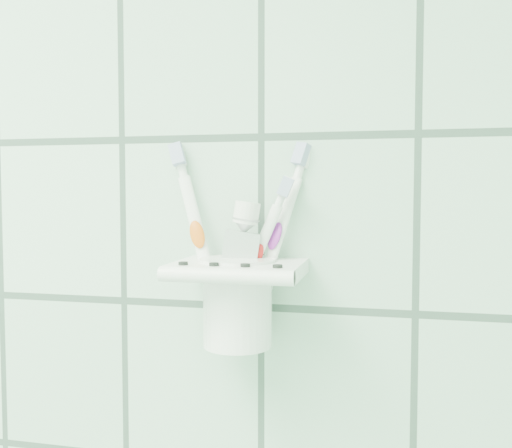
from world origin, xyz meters
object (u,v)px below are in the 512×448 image
toothpaste_tube (228,259)px  toothbrush_blue (246,234)px  toothbrush_orange (223,250)px  holder_bracket (239,271)px  cup (238,298)px  toothbrush_pink (223,232)px

toothpaste_tube → toothbrush_blue: bearing=-9.9°
toothbrush_orange → toothpaste_tube: size_ratio=1.20×
holder_bracket → toothbrush_orange: bearing=149.8°
holder_bracket → toothpaste_tube: bearing=149.0°
cup → toothbrush_blue: 0.07m
cup → toothpaste_tube: bearing=159.9°
holder_bracket → toothpaste_tube: toothpaste_tube is taller
toothbrush_blue → toothpaste_tube: size_ratio=1.44×
toothbrush_pink → toothbrush_blue: (0.02, 0.00, -0.00)m
toothbrush_pink → toothbrush_blue: toothbrush_pink is taller
toothbrush_pink → toothpaste_tube: toothbrush_pink is taller
toothbrush_blue → toothpaste_tube: (-0.02, 0.00, -0.03)m
toothbrush_pink → toothbrush_orange: bearing=94.4°
toothbrush_blue → toothbrush_orange: (-0.03, 0.00, -0.02)m
toothbrush_orange → toothpaste_tube: toothbrush_orange is taller
holder_bracket → toothbrush_blue: toothbrush_blue is taller
holder_bracket → cup: bearing=122.1°
cup → toothbrush_pink: size_ratio=0.42×
cup → toothbrush_pink: toothbrush_pink is taller
cup → toothpaste_tube: toothpaste_tube is taller
holder_bracket → cup: (-0.00, 0.00, -0.03)m
toothbrush_blue → toothbrush_orange: size_ratio=1.20×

